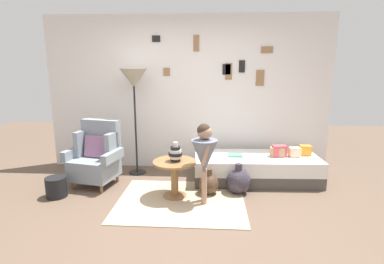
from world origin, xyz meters
name	(u,v)px	position (x,y,z in m)	size (l,w,h in m)	color
ground_plane	(174,220)	(0.00, 0.00, 0.00)	(12.00, 12.00, 0.00)	brown
gallery_wall	(187,94)	(0.00, 1.95, 1.30)	(4.80, 0.12, 2.60)	silver
rug	(181,201)	(0.03, 0.49, 0.01)	(1.68, 1.37, 0.01)	tan
armchair	(96,156)	(-1.30, 1.04, 0.44)	(0.84, 0.70, 0.97)	olive
daybed	(256,168)	(1.13, 1.33, 0.20)	(1.93, 0.87, 0.40)	#4C4742
pillow_head	(305,150)	(1.90, 1.42, 0.48)	(0.16, 0.12, 0.16)	orange
pillow_mid	(295,152)	(1.71, 1.33, 0.47)	(0.17, 0.12, 0.14)	beige
pillow_back	(279,151)	(1.47, 1.32, 0.49)	(0.20, 0.12, 0.18)	#D64C56
pillow_extra	(277,152)	(1.44, 1.31, 0.47)	(0.21, 0.12, 0.15)	tan
side_table	(175,171)	(-0.07, 0.64, 0.37)	(0.59, 0.59, 0.51)	olive
vase_striped	(175,153)	(-0.05, 0.65, 0.62)	(0.19, 0.19, 0.26)	black
floor_lamp	(134,82)	(-0.81, 1.54, 1.52)	(0.44, 0.44, 1.73)	black
person_child	(204,153)	(0.34, 0.48, 0.67)	(0.34, 0.34, 1.06)	#A37A60
book_on_daybed	(235,155)	(0.80, 1.30, 0.42)	(0.22, 0.16, 0.03)	#589E82
demijohn_near	(209,184)	(0.40, 0.76, 0.15)	(0.28, 0.28, 0.37)	#473323
demijohn_far	(238,181)	(0.81, 0.82, 0.18)	(0.35, 0.35, 0.43)	#332D38
magazine_basket	(56,187)	(-1.69, 0.53, 0.14)	(0.28, 0.28, 0.28)	black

